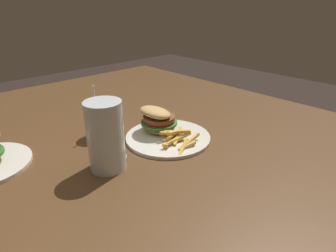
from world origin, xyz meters
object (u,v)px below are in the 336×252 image
(meal_plate_near, at_px, (163,128))
(juice_glass, at_px, (103,119))
(beer_glass, at_px, (106,138))
(spoon, at_px, (118,156))

(meal_plate_near, xyz_separation_m, juice_glass, (0.15, 0.13, 0.02))
(beer_glass, bearing_deg, spoon, -62.73)
(juice_glass, xyz_separation_m, spoon, (-0.16, 0.06, -0.04))
(beer_glass, xyz_separation_m, spoon, (0.02, -0.04, -0.08))
(meal_plate_near, height_order, juice_glass, juice_glass)
(beer_glass, distance_m, spoon, 0.09)
(spoon, bearing_deg, beer_glass, -37.47)
(juice_glass, distance_m, spoon, 0.18)
(meal_plate_near, distance_m, beer_glass, 0.24)
(beer_glass, height_order, juice_glass, beer_glass)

